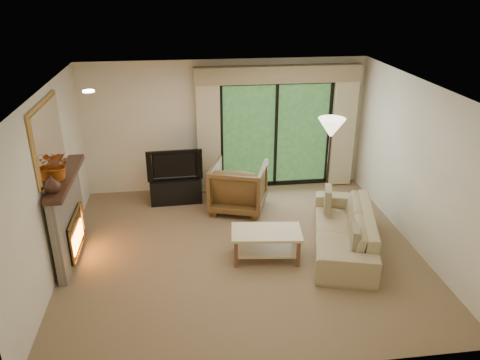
{
  "coord_description": "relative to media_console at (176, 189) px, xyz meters",
  "views": [
    {
      "loc": [
        -0.86,
        -6.31,
        4.02
      ],
      "look_at": [
        0.0,
        0.3,
        1.1
      ],
      "focal_mm": 35.0,
      "sensor_mm": 36.0,
      "label": 1
    }
  ],
  "objects": [
    {
      "name": "wall_left",
      "position": [
        -1.72,
        -1.95,
        1.06
      ],
      "size": [
        0.0,
        5.0,
        5.0
      ],
      "primitive_type": "plane",
      "rotation": [
        1.57,
        0.0,
        1.57
      ],
      "color": "beige",
      "rests_on": "ground"
    },
    {
      "name": "sofa",
      "position": [
        2.64,
        -2.05,
        0.09
      ],
      "size": [
        1.47,
        2.42,
        0.66
      ],
      "primitive_type": "imported",
      "rotation": [
        0.0,
        0.0,
        -1.85
      ],
      "color": "tan",
      "rests_on": "floor"
    },
    {
      "name": "wall_front",
      "position": [
        1.03,
        -4.45,
        1.06
      ],
      "size": [
        5.0,
        0.0,
        5.0
      ],
      "primitive_type": "plane",
      "rotation": [
        -1.57,
        0.0,
        0.0
      ],
      "color": "beige",
      "rests_on": "ground"
    },
    {
      "name": "pillow_far",
      "position": [
        2.56,
        -1.4,
        0.32
      ],
      "size": [
        0.21,
        0.42,
        0.4
      ],
      "primitive_type": "cube",
      "rotation": [
        0.0,
        0.0,
        -0.28
      ],
      "color": "brown",
      "rests_on": "sofa"
    },
    {
      "name": "floor_lamp",
      "position": [
        2.74,
        -0.77,
        0.65
      ],
      "size": [
        0.49,
        0.49,
        1.77
      ],
      "primitive_type": null,
      "rotation": [
        0.0,
        0.0,
        -0.02
      ],
      "color": "#FEE8C7",
      "rests_on": "floor"
    },
    {
      "name": "coffee_table",
      "position": [
        1.36,
        -2.2,
        -0.0
      ],
      "size": [
        1.11,
        0.7,
        0.47
      ],
      "primitive_type": null,
      "rotation": [
        0.0,
        0.0,
        -0.11
      ],
      "color": "#D1B982",
      "rests_on": "floor"
    },
    {
      "name": "curtain_left",
      "position": [
        0.68,
        0.39,
        0.96
      ],
      "size": [
        0.45,
        0.18,
        2.35
      ],
      "primitive_type": "cube",
      "color": "#C2B58B",
      "rests_on": "floor"
    },
    {
      "name": "curtain_right",
      "position": [
        3.38,
        0.39,
        0.96
      ],
      "size": [
        0.45,
        0.18,
        2.35
      ],
      "primitive_type": "cube",
      "color": "#C2B58B",
      "rests_on": "floor"
    },
    {
      "name": "cornice",
      "position": [
        2.03,
        0.41,
        2.08
      ],
      "size": [
        3.2,
        0.24,
        0.32
      ],
      "primitive_type": "cube",
      "color": "#947E5A",
      "rests_on": "wall_back"
    },
    {
      "name": "sliding_door",
      "position": [
        2.03,
        0.5,
        0.86
      ],
      "size": [
        2.26,
        0.1,
        2.16
      ],
      "primitive_type": null,
      "color": "black",
      "rests_on": "floor"
    },
    {
      "name": "wall_back",
      "position": [
        1.03,
        0.55,
        1.06
      ],
      "size": [
        5.0,
        0.0,
        5.0
      ],
      "primitive_type": "plane",
      "rotation": [
        1.57,
        0.0,
        0.0
      ],
      "color": "beige",
      "rests_on": "ground"
    },
    {
      "name": "mirror",
      "position": [
        -1.69,
        -1.75,
        1.71
      ],
      "size": [
        0.07,
        1.45,
        1.02
      ],
      "primitive_type": null,
      "color": "#BD8B3E",
      "rests_on": "wall_left"
    },
    {
      "name": "media_console",
      "position": [
        0.0,
        0.0,
        0.0
      ],
      "size": [
        0.98,
        0.47,
        0.48
      ],
      "primitive_type": "cube",
      "rotation": [
        0.0,
        0.0,
        0.03
      ],
      "color": "black",
      "rests_on": "floor"
    },
    {
      "name": "vase",
      "position": [
        -1.58,
        -2.33,
        1.25
      ],
      "size": [
        0.23,
        0.23,
        0.24
      ],
      "primitive_type": "imported",
      "rotation": [
        0.0,
        0.0,
        0.01
      ],
      "color": "#382117",
      "rests_on": "fireplace"
    },
    {
      "name": "branches",
      "position": [
        -1.58,
        -1.9,
        1.35
      ],
      "size": [
        0.44,
        0.39,
        0.44
      ],
      "primitive_type": "imported",
      "rotation": [
        0.0,
        0.0,
        -0.13
      ],
      "color": "#A34611",
      "rests_on": "fireplace"
    },
    {
      "name": "armchair",
      "position": [
        1.15,
        -0.48,
        0.21
      ],
      "size": [
        1.22,
        1.24,
        0.9
      ],
      "primitive_type": "imported",
      "rotation": [
        0.0,
        0.0,
        2.82
      ],
      "color": "brown",
      "rests_on": "floor"
    },
    {
      "name": "fireplace",
      "position": [
        -1.6,
        -1.75,
        0.44
      ],
      "size": [
        0.24,
        1.7,
        1.37
      ],
      "primitive_type": null,
      "color": "slate",
      "rests_on": "floor"
    },
    {
      "name": "ceiling",
      "position": [
        1.03,
        -1.95,
        2.36
      ],
      "size": [
        5.5,
        5.5,
        0.0
      ],
      "primitive_type": "plane",
      "rotation": [
        3.14,
        0.0,
        0.0
      ],
      "color": "white",
      "rests_on": "ground"
    },
    {
      "name": "pillow_near",
      "position": [
        2.56,
        -2.7,
        0.31
      ],
      "size": [
        0.19,
        0.37,
        0.36
      ],
      "primitive_type": "cube",
      "rotation": [
        0.0,
        0.0,
        -0.28
      ],
      "color": "brown",
      "rests_on": "sofa"
    },
    {
      "name": "tv",
      "position": [
        0.0,
        0.0,
        0.54
      ],
      "size": [
        1.04,
        0.17,
        0.6
      ],
      "primitive_type": "imported",
      "rotation": [
        0.0,
        0.0,
        0.03
      ],
      "color": "black",
      "rests_on": "media_console"
    },
    {
      "name": "wall_right",
      "position": [
        3.78,
        -1.95,
        1.06
      ],
      "size": [
        0.0,
        5.0,
        5.0
      ],
      "primitive_type": "plane",
      "rotation": [
        1.57,
        0.0,
        -1.57
      ],
      "color": "beige",
      "rests_on": "ground"
    },
    {
      "name": "floor",
      "position": [
        1.03,
        -1.95,
        -0.24
      ],
      "size": [
        5.5,
        5.5,
        0.0
      ],
      "primitive_type": "plane",
      "color": "olive",
      "rests_on": "ground"
    }
  ]
}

